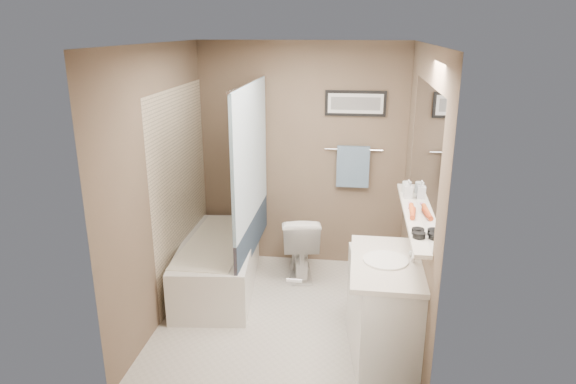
# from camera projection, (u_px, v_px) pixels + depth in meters

# --- Properties ---
(ground) EXTENTS (2.50, 2.50, 0.00)m
(ground) POSITION_uv_depth(u_px,v_px,m) (286.00, 317.00, 4.69)
(ground) COLOR beige
(ground) RESTS_ON ground
(ceiling) EXTENTS (2.20, 2.50, 0.04)m
(ceiling) POSITION_uv_depth(u_px,v_px,m) (285.00, 46.00, 3.96)
(ceiling) COLOR white
(ceiling) RESTS_ON wall_back
(wall_back) EXTENTS (2.20, 0.04, 2.40)m
(wall_back) POSITION_uv_depth(u_px,v_px,m) (301.00, 157.00, 5.48)
(wall_back) COLOR brown
(wall_back) RESTS_ON ground
(wall_front) EXTENTS (2.20, 0.04, 2.40)m
(wall_front) POSITION_uv_depth(u_px,v_px,m) (258.00, 252.00, 3.16)
(wall_front) COLOR brown
(wall_front) RESTS_ON ground
(wall_left) EXTENTS (0.04, 2.50, 2.40)m
(wall_left) POSITION_uv_depth(u_px,v_px,m) (163.00, 187.00, 4.46)
(wall_left) COLOR brown
(wall_left) RESTS_ON ground
(wall_right) EXTENTS (0.04, 2.50, 2.40)m
(wall_right) POSITION_uv_depth(u_px,v_px,m) (417.00, 197.00, 4.18)
(wall_right) COLOR brown
(wall_right) RESTS_ON ground
(tile_surround) EXTENTS (0.02, 1.55, 2.00)m
(tile_surround) POSITION_uv_depth(u_px,v_px,m) (182.00, 191.00, 4.99)
(tile_surround) COLOR beige
(tile_surround) RESTS_ON wall_left
(curtain_rod) EXTENTS (0.02, 1.55, 0.02)m
(curtain_rod) POSITION_uv_depth(u_px,v_px,m) (249.00, 83.00, 4.58)
(curtain_rod) COLOR silver
(curtain_rod) RESTS_ON wall_left
(curtain_upper) EXTENTS (0.03, 1.45, 1.28)m
(curtain_upper) POSITION_uv_depth(u_px,v_px,m) (251.00, 153.00, 4.78)
(curtain_upper) COLOR white
(curtain_upper) RESTS_ON curtain_rod
(curtain_lower) EXTENTS (0.03, 1.45, 0.36)m
(curtain_lower) POSITION_uv_depth(u_px,v_px,m) (252.00, 235.00, 5.03)
(curtain_lower) COLOR #293B4E
(curtain_lower) RESTS_ON curtain_rod
(mirror) EXTENTS (0.02, 1.60, 1.00)m
(mirror) POSITION_uv_depth(u_px,v_px,m) (424.00, 151.00, 3.91)
(mirror) COLOR silver
(mirror) RESTS_ON wall_right
(shelf) EXTENTS (0.12, 1.60, 0.03)m
(shelf) POSITION_uv_depth(u_px,v_px,m) (412.00, 215.00, 4.08)
(shelf) COLOR silver
(shelf) RESTS_ON wall_right
(towel_bar) EXTENTS (0.60, 0.02, 0.02)m
(towel_bar) POSITION_uv_depth(u_px,v_px,m) (354.00, 150.00, 5.36)
(towel_bar) COLOR silver
(towel_bar) RESTS_ON wall_back
(towel) EXTENTS (0.34, 0.05, 0.44)m
(towel) POSITION_uv_depth(u_px,v_px,m) (353.00, 167.00, 5.40)
(towel) COLOR #85A7C2
(towel) RESTS_ON towel_bar
(art_frame) EXTENTS (0.62, 0.02, 0.26)m
(art_frame) POSITION_uv_depth(u_px,v_px,m) (355.00, 103.00, 5.23)
(art_frame) COLOR black
(art_frame) RESTS_ON wall_back
(art_mat) EXTENTS (0.56, 0.00, 0.20)m
(art_mat) POSITION_uv_depth(u_px,v_px,m) (355.00, 104.00, 5.22)
(art_mat) COLOR white
(art_mat) RESTS_ON art_frame
(art_image) EXTENTS (0.50, 0.00, 0.13)m
(art_image) POSITION_uv_depth(u_px,v_px,m) (355.00, 104.00, 5.22)
(art_image) COLOR #595959
(art_image) RESTS_ON art_mat
(door) EXTENTS (0.80, 0.02, 2.00)m
(door) POSITION_uv_depth(u_px,v_px,m) (347.00, 288.00, 3.14)
(door) COLOR silver
(door) RESTS_ON wall_front
(door_handle) EXTENTS (0.10, 0.02, 0.02)m
(door_handle) POSITION_uv_depth(u_px,v_px,m) (294.00, 281.00, 3.23)
(door_handle) COLOR silver
(door_handle) RESTS_ON door
(bathtub) EXTENTS (0.86, 1.57, 0.50)m
(bathtub) POSITION_uv_depth(u_px,v_px,m) (218.00, 265.00, 5.15)
(bathtub) COLOR white
(bathtub) RESTS_ON ground
(tub_rim) EXTENTS (0.56, 1.36, 0.02)m
(tub_rim) POSITION_uv_depth(u_px,v_px,m) (217.00, 242.00, 5.07)
(tub_rim) COLOR white
(tub_rim) RESTS_ON bathtub
(toilet) EXTENTS (0.49, 0.73, 0.69)m
(toilet) POSITION_uv_depth(u_px,v_px,m) (300.00, 244.00, 5.39)
(toilet) COLOR white
(toilet) RESTS_ON ground
(vanity) EXTENTS (0.61, 0.95, 0.80)m
(vanity) POSITION_uv_depth(u_px,v_px,m) (385.00, 313.00, 4.00)
(vanity) COLOR white
(vanity) RESTS_ON ground
(countertop) EXTENTS (0.54, 0.96, 0.04)m
(countertop) POSITION_uv_depth(u_px,v_px,m) (387.00, 264.00, 3.87)
(countertop) COLOR silver
(countertop) RESTS_ON vanity
(sink_basin) EXTENTS (0.34, 0.34, 0.01)m
(sink_basin) POSITION_uv_depth(u_px,v_px,m) (386.00, 260.00, 3.86)
(sink_basin) COLOR white
(sink_basin) RESTS_ON countertop
(faucet_spout) EXTENTS (0.02, 0.02, 0.10)m
(faucet_spout) POSITION_uv_depth(u_px,v_px,m) (413.00, 257.00, 3.83)
(faucet_spout) COLOR silver
(faucet_spout) RESTS_ON countertop
(faucet_knob) EXTENTS (0.05, 0.05, 0.05)m
(faucet_knob) POSITION_uv_depth(u_px,v_px,m) (412.00, 253.00, 3.93)
(faucet_knob) COLOR silver
(faucet_knob) RESTS_ON countertop
(candle_bowl_near) EXTENTS (0.09, 0.09, 0.04)m
(candle_bowl_near) POSITION_uv_depth(u_px,v_px,m) (419.00, 235.00, 3.59)
(candle_bowl_near) COLOR black
(candle_bowl_near) RESTS_ON shelf
(candle_bowl_far) EXTENTS (0.09, 0.09, 0.04)m
(candle_bowl_far) POSITION_uv_depth(u_px,v_px,m) (418.00, 231.00, 3.65)
(candle_bowl_far) COLOR black
(candle_bowl_far) RESTS_ON shelf
(hair_brush_front) EXTENTS (0.07, 0.22, 0.04)m
(hair_brush_front) POSITION_uv_depth(u_px,v_px,m) (413.00, 213.00, 4.00)
(hair_brush_front) COLOR #CD461C
(hair_brush_front) RESTS_ON shelf
(hair_brush_back) EXTENTS (0.05, 0.22, 0.04)m
(hair_brush_back) POSITION_uv_depth(u_px,v_px,m) (412.00, 209.00, 4.09)
(hair_brush_back) COLOR #DF591F
(hair_brush_back) RESTS_ON shelf
(pink_comb) EXTENTS (0.05, 0.16, 0.01)m
(pink_comb) POSITION_uv_depth(u_px,v_px,m) (410.00, 205.00, 4.24)
(pink_comb) COLOR #CC7C9D
(pink_comb) RESTS_ON shelf
(glass_jar) EXTENTS (0.08, 0.08, 0.10)m
(glass_jar) POSITION_uv_depth(u_px,v_px,m) (407.00, 187.00, 4.56)
(glass_jar) COLOR white
(glass_jar) RESTS_ON shelf
(soap_bottle) EXTENTS (0.07, 0.08, 0.16)m
(soap_bottle) POSITION_uv_depth(u_px,v_px,m) (408.00, 189.00, 4.41)
(soap_bottle) COLOR #999999
(soap_bottle) RESTS_ON shelf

